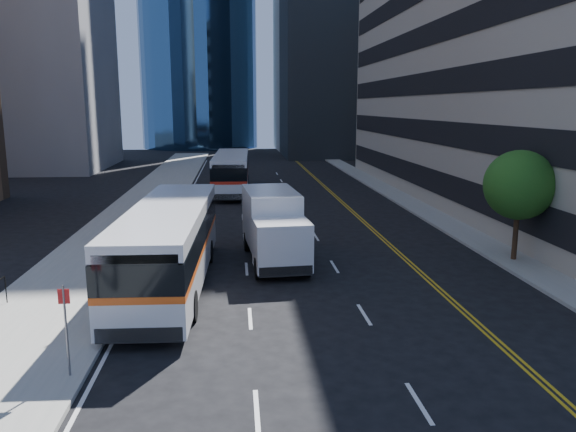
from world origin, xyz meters
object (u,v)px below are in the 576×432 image
at_px(street_tree, 519,185).
at_px(box_truck, 274,226).
at_px(bus_rear, 232,171).
at_px(bus_front, 170,243).

xyz_separation_m(street_tree, box_truck, (-11.19, 1.18, -1.92)).
bearing_deg(bus_rear, bus_front, -93.55).
bearing_deg(bus_rear, street_tree, -58.42).
bearing_deg(box_truck, bus_rear, 91.05).
distance_m(street_tree, box_truck, 11.42).
bearing_deg(street_tree, box_truck, 173.97).
distance_m(bus_front, bus_rear, 25.39).
height_order(bus_rear, box_truck, box_truck).
xyz_separation_m(bus_front, box_truck, (4.41, 3.35, -0.08)).
relative_size(bus_rear, box_truck, 1.81).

